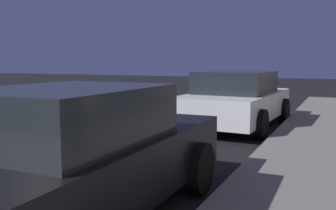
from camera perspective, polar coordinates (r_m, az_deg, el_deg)
The scene contains 2 objects.
car_black at distance 3.94m, azimuth -14.27°, elevation -7.84°, with size 2.01×4.25×1.43m.
car_white at distance 9.65m, azimuth 10.60°, elevation 0.86°, with size 2.27×4.35×1.43m.
Camera 1 is at (5.31, 0.85, 1.68)m, focal length 39.19 mm.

